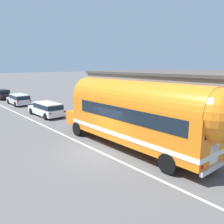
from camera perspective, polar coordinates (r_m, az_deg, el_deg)
The scene contains 7 objects.
ground_plane at distance 13.90m, azimuth -2.96°, elevation -9.73°, with size 300.00×300.00×0.00m, color #565454.
lane_markings at distance 24.85m, azimuth -16.40°, elevation -0.68°, with size 3.97×80.00×0.01m.
roadside_building at distance 25.32m, azimuth 21.72°, elevation 4.17°, with size 14.11×21.74×4.34m.
painted_bus at distance 13.58m, azimuth 6.67°, elevation -0.17°, with size 2.66×12.42×4.12m.
car_lead at distance 24.04m, azimuth -15.61°, elevation 0.87°, with size 1.97×4.83×1.37m.
car_second at distance 32.00m, azimuth -21.76°, elevation 3.02°, with size 1.94×4.47×1.37m.
car_third at distance 39.06m, azimuth -25.32°, elevation 4.04°, with size 2.06×4.82×1.37m.
Camera 1 is at (-7.73, -10.41, 5.01)m, focal length 37.45 mm.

